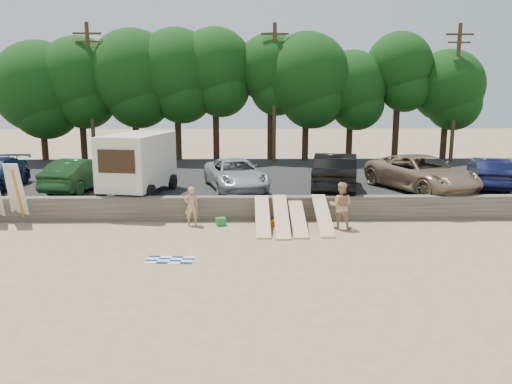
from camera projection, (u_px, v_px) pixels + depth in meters
ground at (243, 240)px, 18.00m from camera, size 120.00×120.00×0.00m
seawall at (243, 208)px, 20.85m from camera, size 44.00×0.50×1.00m
parking_lot at (244, 181)px, 28.23m from camera, size 44.00×14.50×0.70m
treeline at (211, 77)px, 33.93m from camera, size 33.61×6.58×8.97m
utility_poles at (274, 91)px, 32.69m from camera, size 25.80×0.26×9.00m
box_trailer at (138, 161)px, 22.56m from camera, size 3.11×4.63×2.74m
car_1 at (80, 174)px, 23.59m from camera, size 2.53×4.83×1.52m
car_2 at (236, 174)px, 23.88m from camera, size 3.54×5.57×1.43m
car_3 at (335, 172)px, 23.40m from camera, size 2.93×5.70×1.79m
car_4 at (422, 173)px, 23.43m from camera, size 4.75×6.59×1.67m
car_5 at (489, 172)px, 24.34m from camera, size 2.79×4.70×1.46m
surfboard_upright_3 at (15, 193)px, 20.11m from camera, size 0.63×0.86×2.51m
surfboard_upright_4 at (18, 193)px, 20.06m from camera, size 0.56×0.79×2.52m
surfboard_low_0 at (263, 216)px, 19.40m from camera, size 0.56×2.85×1.06m
surfboard_low_1 at (281, 216)px, 19.25m from camera, size 0.56×2.83×1.12m
surfboard_low_2 at (298, 217)px, 19.44m from camera, size 0.56×2.89×0.94m
surfboard_low_3 at (323, 215)px, 19.52m from camera, size 0.56×2.85×1.08m
beachgoer_a at (191, 206)px, 19.92m from camera, size 0.66×0.52×1.58m
beachgoer_b at (341, 206)px, 19.41m from camera, size 1.03×0.88×1.84m
cooler at (221, 222)px, 20.00m from camera, size 0.45×0.39×0.32m
gear_bag at (272, 223)px, 19.96m from camera, size 0.31×0.26×0.22m
beach_towel at (170, 260)px, 15.84m from camera, size 1.60×1.60×0.00m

